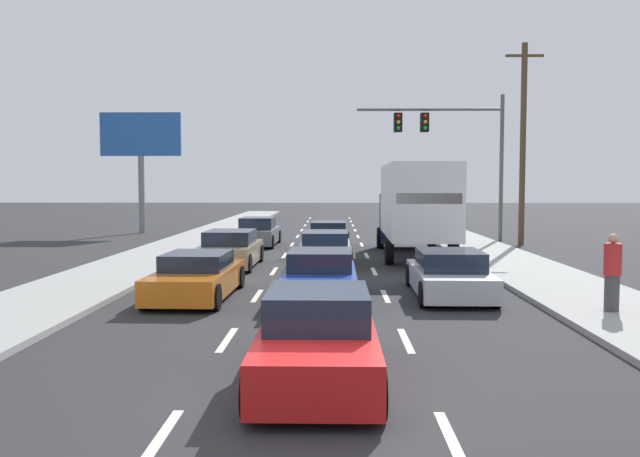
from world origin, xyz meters
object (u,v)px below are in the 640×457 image
Objects in this scene: car_gray at (258,233)px; utility_pole_mid at (523,142)px; car_white at (325,249)px; traffic_signal_mast at (444,136)px; car_blue at (320,278)px; car_orange at (197,277)px; roadside_billboard at (141,146)px; car_tan at (230,250)px; box_truck at (415,205)px; car_black at (329,236)px; car_silver at (449,275)px; pedestrian_near_corner at (612,273)px; car_red at (318,340)px.

utility_pole_mid reaches higher than car_gray.
traffic_signal_mast reaches higher than car_white.
car_orange is at bearing 173.02° from car_blue.
car_tan is at bearing -64.29° from roadside_billboard.
car_orange is at bearing -70.70° from roadside_billboard.
box_truck is 20.07m from roadside_billboard.
car_orange is 24.61m from roadside_billboard.
car_blue is 0.63× the size of roadside_billboard.
box_truck is (3.56, 2.47, 1.55)m from car_white.
car_black is 0.58× the size of roadside_billboard.
car_silver is (-0.21, -9.26, -1.57)m from box_truck.
traffic_signal_mast is at bearing 152.86° from utility_pole_mid.
car_white is (-0.08, -6.53, 0.02)m from car_black.
box_truck is at bearing -49.36° from car_black.
car_white is at bearing -54.30° from roadside_billboard.
car_silver is 27.18m from roadside_billboard.
car_blue is 0.47× the size of utility_pole_mid.
pedestrian_near_corner is (6.41, -16.04, 0.44)m from car_black.
pedestrian_near_corner is (17.73, -25.17, -4.22)m from roadside_billboard.
car_orange is at bearing -118.22° from traffic_signal_mast.
car_red is (-0.01, -20.91, 0.05)m from car_black.
pedestrian_near_corner is at bearing -55.72° from car_white.
car_gray reaches higher than car_black.
car_red is 2.62× the size of pedestrian_near_corner.
car_black is at bearing 130.64° from box_truck.
car_black is 0.43× the size of utility_pole_mid.
box_truck is at bearing -107.34° from traffic_signal_mast.
pedestrian_near_corner is (3.14, -2.72, 0.44)m from car_silver.
utility_pole_mid is 1.34× the size of roadside_billboard.
traffic_signal_mast is at bearing 81.40° from car_silver.
roadside_billboard is (-11.21, 23.20, 4.64)m from car_blue.
utility_pole_mid is 21.97m from roadside_billboard.
box_truck is (3.60, 10.02, 1.55)m from car_blue.
car_gray is 0.46× the size of box_truck.
car_black is at bearing -170.62° from utility_pole_mid.
car_silver is at bearing -112.07° from utility_pole_mid.
utility_pole_mid is at bearing -20.21° from roadside_billboard.
car_blue is 0.48× the size of box_truck.
car_black is (3.34, 13.68, 0.02)m from car_orange.
roadside_billboard reaches higher than car_gray.
car_black is 0.56× the size of traffic_signal_mast.
utility_pole_mid is 5.57× the size of pedestrian_near_corner.
car_black is at bearing 89.32° from car_white.
car_blue is 1.00× the size of car_silver.
car_gray reaches higher than car_blue.
car_blue is 6.83m from pedestrian_near_corner.
car_white is 0.61× the size of traffic_signal_mast.
car_silver reaches higher than car_black.
car_blue is at bearing 90.87° from car_red.
car_white reaches higher than car_silver.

